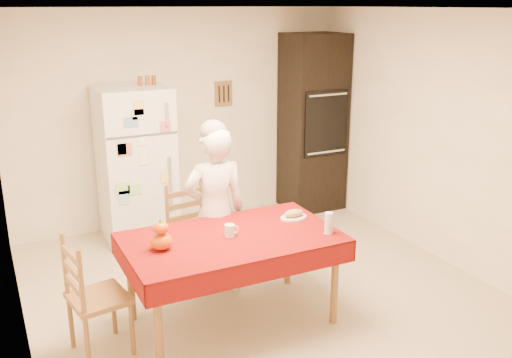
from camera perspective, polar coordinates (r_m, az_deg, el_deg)
floor at (r=5.25m, az=1.12°, el=-11.77°), size 4.50×4.50×0.00m
room_shell at (r=4.68m, az=1.22°, el=5.88°), size 4.02×4.52×2.51m
refrigerator at (r=6.36m, az=-11.90°, el=1.40°), size 0.75×0.74×1.70m
oven_cabinet at (r=7.22m, az=5.70°, el=5.60°), size 0.70×0.62×2.20m
dining_table at (r=4.59m, az=-2.46°, el=-6.55°), size 1.70×1.00×0.76m
chair_far at (r=5.40m, az=-6.55°, el=-5.04°), size 0.47×0.45×0.95m
chair_left at (r=4.42m, az=-16.30°, el=-10.94°), size 0.46×0.48×0.95m
seated_woman at (r=5.06m, az=-4.12°, el=-3.33°), size 0.60×0.42×1.54m
coffee_mug at (r=4.55m, az=-2.66°, el=-5.17°), size 0.08×0.08×0.10m
pumpkin_lower at (r=4.37m, az=-9.45°, el=-6.18°), size 0.17×0.17×0.13m
pumpkin_upper at (r=4.32m, az=-9.52°, el=-4.84°), size 0.12×0.12×0.09m
wine_glass at (r=4.62m, az=7.28°, el=-4.39°), size 0.07×0.07×0.18m
bread_plate at (r=4.93m, az=3.79°, el=-3.86°), size 0.24×0.24×0.02m
bread_loaf at (r=4.92m, az=3.79°, el=-3.42°), size 0.18×0.10×0.06m
spice_jar_left at (r=6.26m, az=-11.52°, el=9.60°), size 0.05×0.05×0.10m
spice_jar_mid at (r=6.28m, az=-10.80°, el=9.66°), size 0.05×0.05×0.10m
spice_jar_right at (r=6.30m, az=-10.19°, el=9.72°), size 0.05×0.05×0.10m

